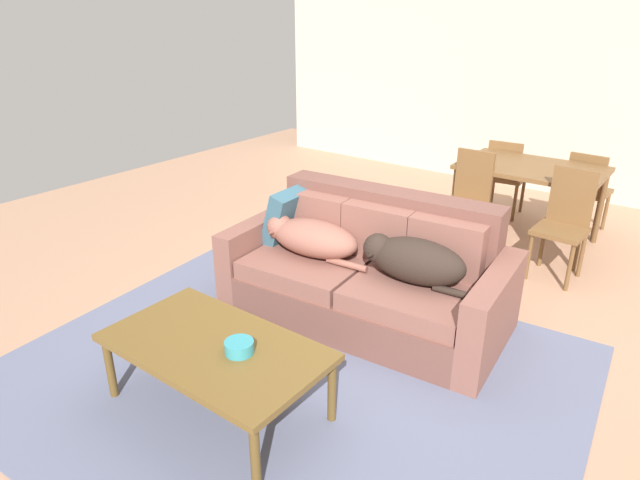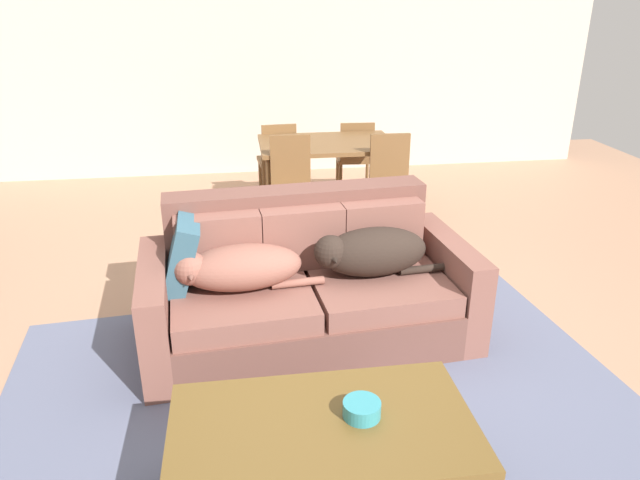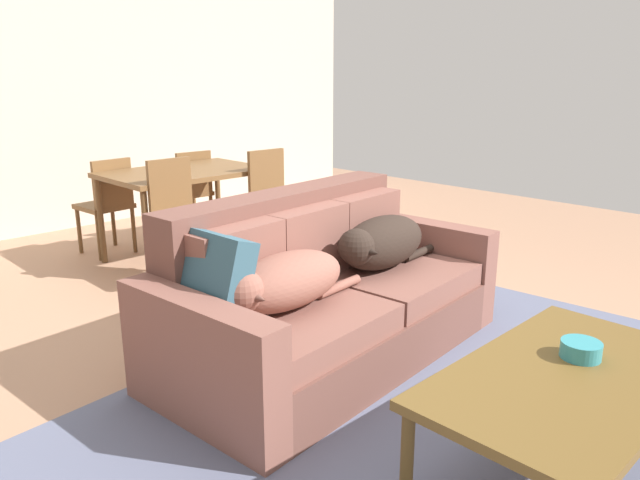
{
  "view_description": "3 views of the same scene",
  "coord_description": "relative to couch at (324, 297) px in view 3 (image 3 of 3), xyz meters",
  "views": [
    {
      "loc": [
        1.84,
        -3.17,
        2.21
      ],
      "look_at": [
        -0.32,
        -0.3,
        0.67
      ],
      "focal_mm": 30.94,
      "sensor_mm": 36.0,
      "label": 1
    },
    {
      "loc": [
        -0.51,
        -3.38,
        2.11
      ],
      "look_at": [
        -0.03,
        -0.1,
        0.72
      ],
      "focal_mm": 33.08,
      "sensor_mm": 36.0,
      "label": 2
    },
    {
      "loc": [
        -2.37,
        -2.25,
        1.58
      ],
      "look_at": [
        -0.12,
        0.02,
        0.68
      ],
      "focal_mm": 33.75,
      "sensor_mm": 36.0,
      "label": 3
    }
  ],
  "objects": [
    {
      "name": "dog_on_left_cushion",
      "position": [
        -0.44,
        -0.15,
        0.24
      ],
      "size": [
        0.9,
        0.43,
        0.27
      ],
      "rotation": [
        0.0,
        0.0,
        0.09
      ],
      "color": "brown",
      "rests_on": "couch"
    },
    {
      "name": "dining_chair_near_right",
      "position": [
        0.97,
        1.57,
        0.18
      ],
      "size": [
        0.42,
        0.42,
        0.95
      ],
      "rotation": [
        0.0,
        0.0,
        -0.04
      ],
      "color": "brown",
      "rests_on": "ground"
    },
    {
      "name": "dining_chair_near_left",
      "position": [
        0.07,
        1.62,
        0.19
      ],
      "size": [
        0.4,
        0.4,
        0.96
      ],
      "rotation": [
        0.0,
        0.0,
        0.0
      ],
      "color": "brown",
      "rests_on": "ground"
    },
    {
      "name": "dog_on_right_cushion",
      "position": [
        0.39,
        -0.08,
        0.26
      ],
      "size": [
        0.86,
        0.4,
        0.31
      ],
      "rotation": [
        0.0,
        0.0,
        0.09
      ],
      "color": "black",
      "rests_on": "couch"
    },
    {
      "name": "area_rug",
      "position": [
        0.01,
        -0.96,
        -0.34
      ],
      "size": [
        3.75,
        3.19,
        0.01
      ],
      "primitive_type": "cube",
      "rotation": [
        0.0,
        0.0,
        0.09
      ],
      "color": "slate",
      "rests_on": "ground"
    },
    {
      "name": "couch",
      "position": [
        0.0,
        0.0,
        0.0
      ],
      "size": [
        2.14,
        1.16,
        0.92
      ],
      "rotation": [
        0.0,
        0.0,
        0.09
      ],
      "color": "brown",
      "rests_on": "ground"
    },
    {
      "name": "throw_pillow_by_left_arm",
      "position": [
        -0.77,
        -0.02,
        0.3
      ],
      "size": [
        0.27,
        0.45,
        0.46
      ],
      "primitive_type": "cube",
      "rotation": [
        0.0,
        0.29,
        0.04
      ],
      "color": "#315667",
      "rests_on": "couch"
    },
    {
      "name": "dining_table",
      "position": [
        0.47,
        2.16,
        0.36
      ],
      "size": [
        1.3,
        0.87,
        0.78
      ],
      "color": "brown",
      "rests_on": "ground"
    },
    {
      "name": "bowl_on_coffee_table",
      "position": [
        0.06,
        -1.43,
        0.14
      ],
      "size": [
        0.16,
        0.16,
        0.07
      ],
      "primitive_type": "cylinder",
      "color": "teal",
      "rests_on": "coffee_table"
    },
    {
      "name": "dining_chair_far_right",
      "position": [
        0.88,
        2.74,
        0.14
      ],
      "size": [
        0.43,
        0.43,
        0.85
      ],
      "rotation": [
        0.0,
        0.0,
        3.07
      ],
      "color": "brown",
      "rests_on": "ground"
    },
    {
      "name": "dining_chair_far_left",
      "position": [
        0.04,
        2.73,
        0.14
      ],
      "size": [
        0.43,
        0.43,
        0.86
      ],
      "rotation": [
        0.0,
        0.0,
        3.22
      ],
      "color": "brown",
      "rests_on": "ground"
    },
    {
      "name": "coffee_table",
      "position": [
        -0.11,
        -1.45,
        0.07
      ],
      "size": [
        1.28,
        0.73,
        0.45
      ],
      "color": "brown",
      "rests_on": "ground"
    },
    {
      "name": "ground_plane",
      "position": [
        0.1,
        -0.02,
        -0.34
      ],
      "size": [
        10.0,
        10.0,
        0.0
      ],
      "primitive_type": "plane",
      "color": "tan"
    },
    {
      "name": "back_partition",
      "position": [
        0.1,
        3.98,
        1.01
      ],
      "size": [
        8.0,
        0.12,
        2.7
      ],
      "primitive_type": "cube",
      "color": "beige",
      "rests_on": "ground"
    }
  ]
}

